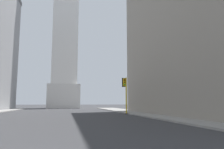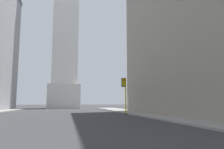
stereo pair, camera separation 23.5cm
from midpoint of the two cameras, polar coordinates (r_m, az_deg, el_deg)
The scene contains 2 objects.
sidewalk_right at distance 27.02m, azimuth 12.86°, elevation -10.51°, with size 5.00×78.56×0.15m, color gray.
traffic_light_mid_right at distance 32.08m, azimuth 3.28°, elevation -4.02°, with size 0.79×0.51×5.31m.
Camera 1 is at (0.77, -0.97, 1.63)m, focal length 35.00 mm.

